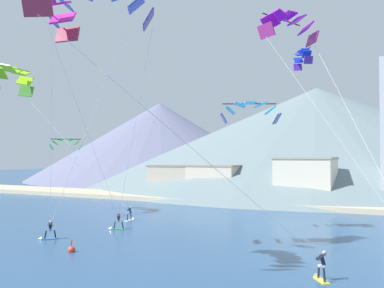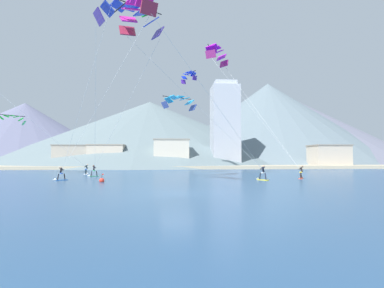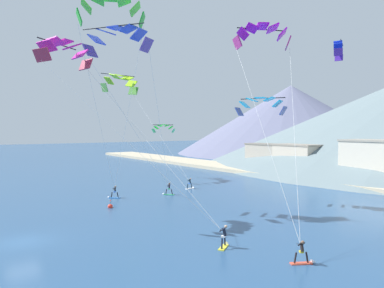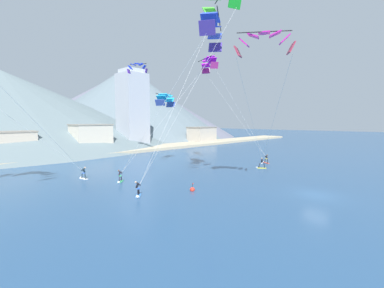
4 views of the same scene
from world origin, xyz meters
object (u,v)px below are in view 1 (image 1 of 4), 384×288
parafoil_kite_distant_low_drift (250,110)px  parafoil_kite_far_left (13,77)px  parafoil_kite_distant_high_outer (66,143)px  parafoil_kite_near_trail (54,8)px  race_marker_buoy (72,250)px  parafoil_kite_mid_center (289,26)px  kitesurfer_near_lead (116,225)px  parafoil_kite_near_lead (101,5)px  kitesurfer_far_right (48,234)px  kitesurfer_near_trail (320,270)px  kitesurfer_far_left (130,216)px  parafoil_kite_distant_mid_solo (303,57)px

parafoil_kite_distant_low_drift → parafoil_kite_far_left: bearing=-171.6°
parafoil_kite_distant_high_outer → parafoil_kite_near_trail: bearing=-46.4°
parafoil_kite_far_left → parafoil_kite_distant_high_outer: parafoil_kite_far_left is taller
race_marker_buoy → parafoil_kite_mid_center: bearing=33.5°
kitesurfer_near_lead → parafoil_kite_near_lead: parafoil_kite_near_lead is taller
parafoil_kite_near_trail → parafoil_kite_mid_center: 18.36m
parafoil_kite_near_lead → parafoil_kite_far_left: (-22.68, 10.75, -1.49)m
kitesurfer_far_right → parafoil_kite_mid_center: size_ratio=0.09×
kitesurfer_near_trail → kitesurfer_far_left: 27.51m
parafoil_kite_distant_high_outer → parafoil_kite_distant_low_drift: (27.79, -3.73, 2.58)m
parafoil_kite_near_lead → race_marker_buoy: (-2.92, 0.29, -18.09)m
parafoil_kite_near_trail → kitesurfer_near_trail: bearing=28.5°
kitesurfer_far_left → parafoil_kite_distant_low_drift: 18.39m
kitesurfer_near_lead → parafoil_kite_distant_high_outer: 19.86m
parafoil_kite_mid_center → parafoil_kite_distant_mid_solo: (-3.06, 16.76, 1.36)m
kitesurfer_far_left → parafoil_kite_far_left: size_ratio=0.11×
parafoil_kite_distant_high_outer → race_marker_buoy: size_ratio=3.88×
parafoil_kite_near_lead → parafoil_kite_far_left: 25.14m
kitesurfer_far_left → parafoil_kite_far_left: (-14.00, -4.66, 16.27)m
parafoil_kite_mid_center → parafoil_kite_distant_low_drift: parafoil_kite_mid_center is taller
parafoil_kite_distant_high_outer → race_marker_buoy: (19.00, -18.39, -8.97)m
kitesurfer_near_lead → kitesurfer_near_trail: (21.49, -8.24, 0.10)m
parafoil_kite_near_trail → parafoil_kite_distant_high_outer: (-23.30, 24.47, -6.82)m
kitesurfer_near_lead → parafoil_kite_near_lead: (6.34, -9.92, 17.78)m
kitesurfer_far_left → parafoil_kite_mid_center: 26.90m
kitesurfer_far_left → parafoil_kite_mid_center: size_ratio=0.10×
kitesurfer_near_lead → kitesurfer_far_right: kitesurfer_near_lead is taller
kitesurfer_near_trail → parafoil_kite_distant_high_outer: size_ratio=0.46×
kitesurfer_near_lead → parafoil_kite_near_trail: bearing=-63.8°
kitesurfer_far_right → parafoil_kite_distant_mid_solo: size_ratio=0.40×
parafoil_kite_mid_center → parafoil_kite_distant_high_outer: bearing=164.7°
parafoil_kite_near_trail → parafoil_kite_far_left: 29.21m
parafoil_kite_near_lead → parafoil_kite_near_trail: (1.39, -5.79, -2.30)m
kitesurfer_near_lead → parafoil_kite_far_left: (-16.35, 0.83, 16.29)m
parafoil_kite_near_lead → parafoil_kite_far_left: parafoil_kite_near_lead is taller
parafoil_kite_near_trail → parafoil_kite_mid_center: bearing=57.6°
parafoil_kite_near_trail → parafoil_kite_distant_mid_solo: size_ratio=3.92×
parafoil_kite_distant_high_outer → kitesurfer_far_right: bearing=-49.2°
kitesurfer_near_lead → parafoil_kite_near_trail: 23.37m
parafoil_kite_near_lead → parafoil_kite_mid_center: parafoil_kite_near_lead is taller
parafoil_kite_near_trail → parafoil_kite_distant_high_outer: parafoil_kite_near_trail is taller
parafoil_kite_near_trail → parafoil_kite_distant_mid_solo: parafoil_kite_distant_mid_solo is taller
parafoil_kite_near_lead → parafoil_kite_distant_high_outer: (-21.91, 18.68, -9.12)m
parafoil_kite_mid_center → parafoil_kite_distant_mid_solo: 17.09m
kitesurfer_far_left → parafoil_kite_distant_mid_solo: parafoil_kite_distant_mid_solo is taller
kitesurfer_near_lead → kitesurfer_far_right: (-2.01, -6.93, -0.01)m
parafoil_kite_distant_low_drift → race_marker_buoy: parafoil_kite_distant_low_drift is taller
parafoil_kite_mid_center → race_marker_buoy: size_ratio=17.12×
kitesurfer_near_trail → parafoil_kite_mid_center: size_ratio=0.10×
kitesurfer_far_left → kitesurfer_far_right: bearing=-88.4°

